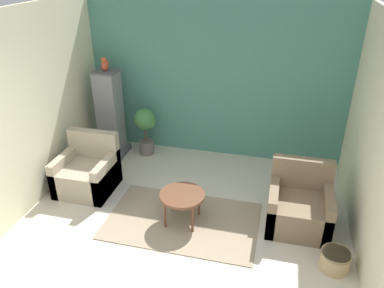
% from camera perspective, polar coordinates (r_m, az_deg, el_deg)
% --- Properties ---
extents(ground_plane, '(20.00, 20.00, 0.00)m').
position_cam_1_polar(ground_plane, '(4.57, -5.23, -20.16)').
color(ground_plane, beige).
rests_on(ground_plane, ground).
extents(wall_back_accent, '(4.60, 0.06, 2.76)m').
position_cam_1_polar(wall_back_accent, '(6.54, 3.54, 9.64)').
color(wall_back_accent, '#4C897A').
rests_on(wall_back_accent, ground_plane).
extents(wall_left, '(0.06, 3.22, 2.76)m').
position_cam_1_polar(wall_left, '(5.97, -21.75, 5.97)').
color(wall_left, beige).
rests_on(wall_left, ground_plane).
extents(wall_right, '(0.06, 3.22, 2.76)m').
position_cam_1_polar(wall_right, '(5.04, 25.88, 1.32)').
color(wall_right, beige).
rests_on(wall_right, ground_plane).
extents(area_rug, '(2.09, 1.30, 0.01)m').
position_cam_1_polar(area_rug, '(5.34, -1.45, -11.56)').
color(area_rug, gray).
rests_on(area_rug, ground_plane).
extents(coffee_table, '(0.62, 0.62, 0.45)m').
position_cam_1_polar(coffee_table, '(5.10, -1.50, -8.07)').
color(coffee_table, brown).
rests_on(coffee_table, ground_plane).
extents(armchair_left, '(0.82, 0.80, 0.87)m').
position_cam_1_polar(armchair_left, '(6.08, -15.62, -4.24)').
color(armchair_left, tan).
rests_on(armchair_left, ground_plane).
extents(armchair_right, '(0.82, 0.80, 0.87)m').
position_cam_1_polar(armchair_right, '(5.32, 15.98, -9.21)').
color(armchair_right, '#7A664C').
rests_on(armchair_right, ground_plane).
extents(birdcage, '(0.50, 0.50, 1.57)m').
position_cam_1_polar(birdcage, '(6.85, -12.34, 4.24)').
color(birdcage, '#555559').
rests_on(birdcage, ground_plane).
extents(parrot, '(0.11, 0.20, 0.24)m').
position_cam_1_polar(parrot, '(6.56, -13.14, 11.73)').
color(parrot, '#D14C2D').
rests_on(parrot, birdcage).
extents(potted_plant, '(0.42, 0.38, 0.89)m').
position_cam_1_polar(potted_plant, '(6.80, -7.17, 2.87)').
color(potted_plant, '#66605B').
rests_on(potted_plant, ground_plane).
extents(wicker_basket, '(0.35, 0.35, 0.25)m').
position_cam_1_polar(wicker_basket, '(4.89, 20.97, -16.17)').
color(wicker_basket, tan).
rests_on(wicker_basket, ground_plane).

